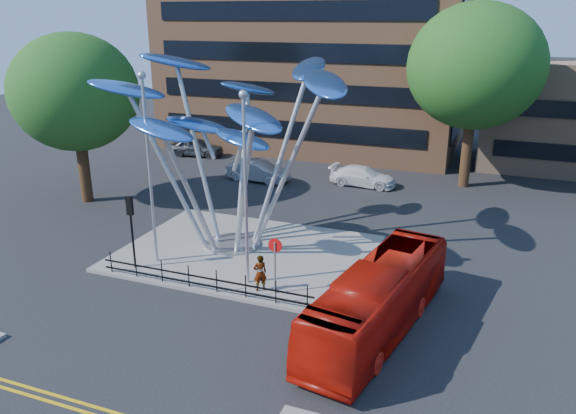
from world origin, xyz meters
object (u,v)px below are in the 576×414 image
at_px(street_lamp_left, 148,154).
at_px(parked_car_mid, 258,171).
at_px(tree_right, 476,67).
at_px(tree_left, 75,93).
at_px(no_entry_sign_island, 275,256).
at_px(street_lamp_right, 245,173).
at_px(red_bus, 379,299).
at_px(parked_car_right, 363,176).
at_px(parked_car_left, 197,147).
at_px(traffic_light_island, 131,217).
at_px(leaf_sculpture, 228,112).
at_px(pedestrian, 260,273).

bearing_deg(street_lamp_left, parked_car_mid, 94.80).
height_order(tree_right, tree_left, tree_right).
relative_size(no_entry_sign_island, parked_car_mid, 0.54).
xyz_separation_m(street_lamp_right, red_bus, (6.10, -1.65, -3.77)).
xyz_separation_m(street_lamp_right, parked_car_right, (1.00, 16.59, -4.43)).
height_order(street_lamp_right, parked_car_left, street_lamp_right).
bearing_deg(parked_car_left, red_bus, -143.72).
xyz_separation_m(street_lamp_right, traffic_light_island, (-5.50, -0.50, -2.48)).
height_order(parked_car_mid, parked_car_right, parked_car_mid).
bearing_deg(parked_car_left, traffic_light_island, -164.02).
height_order(leaf_sculpture, street_lamp_left, leaf_sculpture).
bearing_deg(parked_car_mid, street_lamp_left, -170.08).
distance_m(street_lamp_left, parked_car_left, 21.99).
bearing_deg(traffic_light_island, parked_car_right, 69.18).
relative_size(red_bus, parked_car_left, 2.16).
bearing_deg(street_lamp_left, traffic_light_island, -116.57).
bearing_deg(tree_left, parked_car_mid, 44.04).
distance_m(traffic_light_island, red_bus, 11.73).
distance_m(no_entry_sign_island, parked_car_right, 17.12).
bearing_deg(parked_car_right, parked_car_left, 80.31).
xyz_separation_m(tree_right, pedestrian, (-6.69, -19.50, -7.08)).
height_order(traffic_light_island, parked_car_right, traffic_light_island).
relative_size(leaf_sculpture, parked_car_mid, 2.82).
height_order(leaf_sculpture, no_entry_sign_island, leaf_sculpture).
xyz_separation_m(street_lamp_left, street_lamp_right, (5.00, -0.50, -0.26)).
height_order(street_lamp_right, red_bus, street_lamp_right).
height_order(tree_left, street_lamp_right, tree_left).
height_order(leaf_sculpture, traffic_light_island, leaf_sculpture).
relative_size(street_lamp_left, parked_car_left, 1.99).
distance_m(street_lamp_right, pedestrian, 4.25).
relative_size(tree_right, pedestrian, 7.53).
relative_size(street_lamp_right, parked_car_mid, 1.84).
distance_m(tree_right, parked_car_left, 22.78).
distance_m(pedestrian, parked_car_left, 25.33).
height_order(red_bus, parked_car_mid, red_bus).
height_order(tree_right, no_entry_sign_island, tree_right).
relative_size(street_lamp_right, pedestrian, 5.16).
bearing_deg(parked_car_right, no_entry_sign_island, -175.24).
relative_size(red_bus, parked_car_mid, 2.11).
bearing_deg(traffic_light_island, tree_right, 56.31).
distance_m(no_entry_sign_island, red_bus, 4.77).
height_order(tree_left, no_entry_sign_island, tree_left).
bearing_deg(street_lamp_right, tree_left, 154.23).
bearing_deg(traffic_light_island, street_lamp_left, 63.43).
xyz_separation_m(leaf_sculpture, pedestrian, (3.38, -4.18, -5.92)).
xyz_separation_m(no_entry_sign_island, red_bus, (4.60, -1.16, -0.49)).
relative_size(tree_right, parked_car_left, 2.74).
height_order(leaf_sculpture, parked_car_left, leaf_sculpture).
xyz_separation_m(street_lamp_left, no_entry_sign_island, (6.50, -0.98, -3.54)).
height_order(traffic_light_island, red_bus, traffic_light_island).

